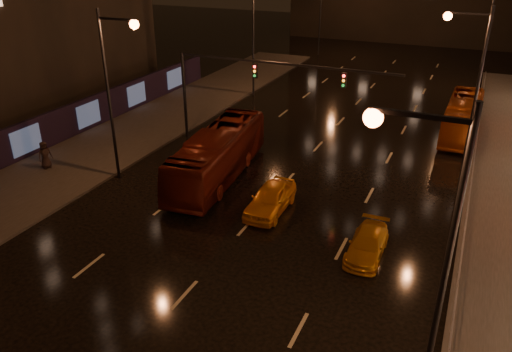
{
  "coord_description": "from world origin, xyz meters",
  "views": [
    {
      "loc": [
        9.46,
        -9.84,
        13.23
      ],
      "look_at": [
        0.16,
        10.87,
        2.5
      ],
      "focal_mm": 35.0,
      "sensor_mm": 36.0,
      "label": 1
    }
  ],
  "objects_px": {
    "bus_curb": "(463,117)",
    "taxi_near": "(270,199)",
    "taxi_far": "(367,244)",
    "bus_red": "(218,154)",
    "pedestrian_c": "(45,155)"
  },
  "relations": [
    {
      "from": "bus_red",
      "to": "taxi_far",
      "type": "distance_m",
      "value": 11.29
    },
    {
      "from": "bus_red",
      "to": "pedestrian_c",
      "type": "distance_m",
      "value": 11.04
    },
    {
      "from": "bus_curb",
      "to": "taxi_near",
      "type": "height_order",
      "value": "bus_curb"
    },
    {
      "from": "bus_curb",
      "to": "taxi_near",
      "type": "distance_m",
      "value": 18.86
    },
    {
      "from": "taxi_near",
      "to": "pedestrian_c",
      "type": "height_order",
      "value": "pedestrian_c"
    },
    {
      "from": "taxi_far",
      "to": "pedestrian_c",
      "type": "relative_size",
      "value": 2.17
    },
    {
      "from": "bus_red",
      "to": "pedestrian_c",
      "type": "xyz_separation_m",
      "value": [
        -10.45,
        -3.56,
        -0.48
      ]
    },
    {
      "from": "taxi_near",
      "to": "taxi_far",
      "type": "xyz_separation_m",
      "value": [
        5.68,
        -2.0,
        -0.19
      ]
    },
    {
      "from": "bus_curb",
      "to": "bus_red",
      "type": "bearing_deg",
      "value": -131.69
    },
    {
      "from": "bus_red",
      "to": "pedestrian_c",
      "type": "height_order",
      "value": "bus_red"
    },
    {
      "from": "pedestrian_c",
      "to": "taxi_far",
      "type": "bearing_deg",
      "value": -70.93
    },
    {
      "from": "bus_red",
      "to": "taxi_near",
      "type": "height_order",
      "value": "bus_red"
    },
    {
      "from": "bus_red",
      "to": "taxi_near",
      "type": "relative_size",
      "value": 2.48
    },
    {
      "from": "bus_curb",
      "to": "taxi_near",
      "type": "bearing_deg",
      "value": -115.86
    },
    {
      "from": "bus_curb",
      "to": "taxi_far",
      "type": "relative_size",
      "value": 2.54
    }
  ]
}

